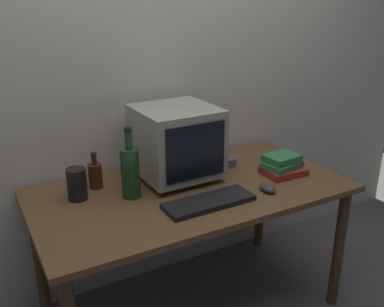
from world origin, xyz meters
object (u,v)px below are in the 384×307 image
cd_spindle (226,161)px  metal_canister (77,184)px  bottle_tall (130,171)px  crt_monitor (176,142)px  computer_mouse (267,188)px  keyboard (209,202)px  bottle_short (95,174)px  book_stack (282,165)px

cd_spindle → metal_canister: (-0.83, -0.02, 0.05)m
bottle_tall → crt_monitor: bearing=18.5°
computer_mouse → keyboard: bearing=175.3°
computer_mouse → crt_monitor: bearing=129.1°
metal_canister → keyboard: bearing=-34.3°
bottle_short → book_stack: (0.91, -0.31, -0.02)m
computer_mouse → bottle_short: bottle_short is taller
crt_monitor → bottle_short: crt_monitor is taller
crt_monitor → bottle_tall: 0.31m
cd_spindle → metal_canister: size_ratio=0.80×
crt_monitor → keyboard: crt_monitor is taller
bottle_short → book_stack: bottle_short is taller
computer_mouse → cd_spindle: cd_spindle is taller
crt_monitor → cd_spindle: crt_monitor is taller
computer_mouse → book_stack: book_stack is taller
computer_mouse → bottle_short: bearing=146.9°
book_stack → computer_mouse: bearing=-146.7°
keyboard → computer_mouse: 0.32m
bottle_short → metal_canister: bearing=-143.3°
keyboard → computer_mouse: size_ratio=4.20×
cd_spindle → bottle_short: bearing=175.0°
book_stack → crt_monitor: bearing=155.5°
keyboard → metal_canister: (-0.50, 0.34, 0.06)m
crt_monitor → bottle_short: (-0.40, 0.08, -0.12)m
keyboard → bottle_tall: bottle_tall is taller
computer_mouse → bottle_short: (-0.70, 0.45, 0.05)m
bottle_short → computer_mouse: bearing=-32.4°
crt_monitor → bottle_short: 0.43m
book_stack → metal_canister: size_ratio=1.47×
keyboard → cd_spindle: cd_spindle is taller
crt_monitor → computer_mouse: size_ratio=3.94×
crt_monitor → cd_spindle: (0.32, 0.02, -0.17)m
keyboard → bottle_tall: size_ratio=1.21×
crt_monitor → computer_mouse: crt_monitor is taller
bottle_tall → cd_spindle: bottle_tall is taller
keyboard → bottle_short: size_ratio=2.24×
book_stack → cd_spindle: (-0.19, 0.25, -0.03)m
crt_monitor → metal_canister: 0.52m
keyboard → metal_canister: bearing=145.1°
bottle_tall → cd_spindle: bearing=11.0°
computer_mouse → cd_spindle: size_ratio=0.83×
computer_mouse → cd_spindle: (0.01, 0.38, 0.00)m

